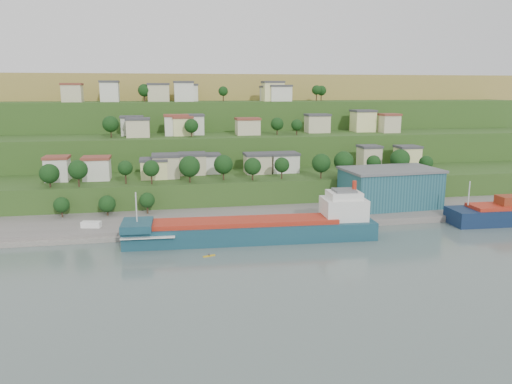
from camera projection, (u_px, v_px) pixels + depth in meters
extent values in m
plane|color=#4E5F5A|center=(281.00, 248.00, 130.04)|extent=(500.00, 500.00, 0.00)
cube|color=slate|center=(321.00, 217.00, 160.66)|extent=(220.00, 26.00, 4.00)
cube|color=slate|center=(74.00, 235.00, 141.06)|extent=(40.00, 18.00, 2.40)
cube|color=#284719|center=(245.00, 201.00, 183.90)|extent=(260.00, 32.00, 20.00)
cube|color=#284719|center=(234.00, 186.00, 212.76)|extent=(280.00, 32.00, 44.00)
cube|color=#284719|center=(225.00, 175.00, 241.62)|extent=(300.00, 32.00, 70.00)
cube|color=olive|center=(210.00, 155.00, 312.80)|extent=(360.00, 120.00, 96.00)
cube|color=silver|center=(57.00, 170.00, 168.88)|extent=(7.59, 7.61, 7.54)
cube|color=brown|center=(56.00, 157.00, 168.02)|extent=(8.19, 8.21, 0.90)
cube|color=silver|center=(97.00, 169.00, 170.92)|extent=(8.83, 8.26, 7.13)
cube|color=brown|center=(96.00, 158.00, 170.11)|extent=(9.43, 8.86, 0.90)
cube|color=#EBE698|center=(154.00, 170.00, 173.56)|extent=(8.95, 8.01, 6.19)
cube|color=#3F3F44|center=(154.00, 159.00, 172.84)|extent=(9.55, 8.61, 0.90)
cube|color=beige|center=(166.00, 167.00, 174.63)|extent=(9.14, 8.27, 7.52)
cube|color=#3F3F44|center=(166.00, 155.00, 173.78)|extent=(9.74, 8.87, 0.90)
cube|color=beige|center=(193.00, 165.00, 182.50)|extent=(9.36, 8.91, 6.92)
cube|color=#3F3F44|center=(192.00, 154.00, 181.71)|extent=(9.96, 9.51, 0.90)
cube|color=silver|center=(207.00, 165.00, 184.18)|extent=(9.10, 7.31, 6.47)
cube|color=#3F3F44|center=(207.00, 155.00, 183.44)|extent=(9.70, 7.91, 0.90)
cube|color=beige|center=(257.00, 164.00, 184.29)|extent=(9.18, 8.19, 6.62)
cube|color=#3F3F44|center=(257.00, 154.00, 183.53)|extent=(9.78, 8.79, 0.90)
cube|color=silver|center=(284.00, 163.00, 187.35)|extent=(9.88, 8.80, 6.45)
cube|color=#3F3F44|center=(284.00, 154.00, 186.60)|extent=(10.48, 9.40, 0.90)
cube|color=beige|center=(369.00, 159.00, 192.42)|extent=(7.44, 7.51, 8.50)
cube|color=#3F3F44|center=(370.00, 146.00, 191.48)|extent=(8.04, 8.11, 0.90)
cube|color=#EBE698|center=(407.00, 158.00, 197.64)|extent=(8.43, 7.81, 7.81)
cube|color=#3F3F44|center=(408.00, 147.00, 196.76)|extent=(9.03, 8.41, 0.90)
cube|color=silver|center=(132.00, 127.00, 203.39)|extent=(8.61, 7.26, 7.08)
cube|color=#3F3F44|center=(132.00, 117.00, 202.58)|extent=(9.21, 7.86, 0.90)
cube|color=beige|center=(138.00, 129.00, 196.10)|extent=(8.85, 7.32, 6.69)
cube|color=#3F3F44|center=(138.00, 119.00, 195.33)|extent=(9.45, 7.92, 0.90)
cube|color=silver|center=(176.00, 126.00, 203.64)|extent=(9.44, 8.00, 7.61)
cube|color=brown|center=(176.00, 115.00, 202.79)|extent=(10.04, 8.60, 0.90)
cube|color=#EBE698|center=(183.00, 127.00, 203.00)|extent=(7.88, 7.29, 6.98)
cube|color=brown|center=(183.00, 117.00, 202.20)|extent=(8.48, 7.89, 0.90)
cube|color=silver|center=(194.00, 125.00, 206.93)|extent=(8.18, 7.78, 7.58)
cube|color=#3F3F44|center=(193.00, 115.00, 206.07)|extent=(8.78, 8.38, 0.90)
cube|color=beige|center=(248.00, 127.00, 206.36)|extent=(9.44, 7.74, 6.14)
cube|color=brown|center=(248.00, 119.00, 205.65)|extent=(10.04, 8.34, 0.90)
cube|color=beige|center=(317.00, 124.00, 216.64)|extent=(9.78, 7.28, 7.20)
cube|color=#3F3F44|center=(317.00, 115.00, 215.82)|extent=(10.38, 7.88, 0.90)
cube|color=#EBE698|center=(363.00, 122.00, 221.76)|extent=(9.19, 8.73, 8.71)
cube|color=#3F3F44|center=(363.00, 111.00, 220.79)|extent=(9.79, 9.33, 0.90)
cube|color=beige|center=(389.00, 124.00, 217.09)|extent=(7.60, 7.20, 7.32)
cube|color=brown|center=(390.00, 115.00, 216.26)|extent=(8.20, 7.80, 0.90)
cube|color=beige|center=(72.00, 94.00, 219.22)|extent=(8.36, 7.84, 7.32)
cube|color=brown|center=(72.00, 84.00, 218.39)|extent=(8.96, 8.44, 0.90)
cube|color=silver|center=(110.00, 92.00, 223.62)|extent=(7.95, 7.09, 8.44)
cube|color=#3F3F44|center=(109.00, 82.00, 222.68)|extent=(8.55, 7.69, 0.90)
cube|color=beige|center=(159.00, 93.00, 228.91)|extent=(9.56, 8.30, 7.39)
cube|color=#3F3F44|center=(158.00, 84.00, 228.08)|extent=(10.16, 8.90, 0.90)
cube|color=beige|center=(159.00, 93.00, 230.90)|extent=(8.33, 8.65, 7.33)
cube|color=#3F3F44|center=(158.00, 84.00, 230.07)|extent=(8.93, 9.25, 0.90)
cube|color=silver|center=(184.00, 92.00, 228.80)|extent=(8.65, 7.32, 8.31)
cube|color=#3F3F44|center=(183.00, 82.00, 227.87)|extent=(9.25, 7.92, 0.90)
cube|color=silver|center=(189.00, 93.00, 235.93)|extent=(7.81, 8.76, 7.18)
cube|color=#3F3F44|center=(189.00, 85.00, 235.12)|extent=(8.41, 9.36, 0.90)
cube|color=silver|center=(269.00, 94.00, 238.74)|extent=(7.04, 8.60, 6.30)
cube|color=#3F3F44|center=(269.00, 87.00, 238.01)|extent=(7.64, 9.20, 0.90)
cube|color=#EBE698|center=(273.00, 92.00, 234.80)|extent=(9.31, 8.41, 8.42)
cube|color=#3F3F44|center=(273.00, 82.00, 233.86)|extent=(9.91, 9.01, 0.90)
cube|color=silver|center=(280.00, 94.00, 234.10)|extent=(9.84, 7.95, 6.67)
cube|color=#3F3F44|center=(280.00, 86.00, 233.34)|extent=(10.44, 8.55, 0.90)
cylinder|color=#382619|center=(50.00, 183.00, 157.95)|extent=(0.50, 0.50, 2.71)
sphere|color=black|center=(49.00, 174.00, 157.34)|extent=(6.17, 6.17, 6.17)
cylinder|color=#382619|center=(79.00, 181.00, 158.67)|extent=(0.50, 0.50, 3.87)
sphere|color=black|center=(78.00, 170.00, 157.94)|extent=(6.11, 6.11, 6.11)
cylinder|color=#382619|center=(126.00, 178.00, 163.52)|extent=(0.50, 0.50, 4.01)
sphere|color=black|center=(125.00, 168.00, 162.84)|extent=(4.82, 4.82, 4.82)
cylinder|color=#382619|center=(152.00, 179.00, 162.86)|extent=(0.50, 0.50, 3.82)
sphere|color=black|center=(151.00, 168.00, 162.18)|extent=(5.34, 5.34, 5.34)
cylinder|color=#382619|center=(190.00, 177.00, 166.06)|extent=(0.50, 0.50, 3.48)
sphere|color=black|center=(190.00, 166.00, 165.32)|extent=(7.06, 7.06, 7.06)
cylinder|color=#382619|center=(223.00, 175.00, 170.16)|extent=(0.50, 0.50, 3.66)
sphere|color=black|center=(223.00, 164.00, 169.42)|extent=(6.53, 6.53, 6.53)
cylinder|color=#382619|center=(253.00, 176.00, 170.10)|extent=(0.50, 0.50, 3.19)
sphere|color=black|center=(253.00, 166.00, 169.46)|extent=(5.87, 5.87, 5.87)
cylinder|color=#382619|center=(282.00, 174.00, 172.98)|extent=(0.50, 0.50, 3.40)
sphere|color=black|center=(282.00, 165.00, 172.35)|extent=(5.28, 5.28, 5.28)
cylinder|color=#382619|center=(321.00, 173.00, 173.32)|extent=(0.50, 0.50, 3.69)
sphere|color=black|center=(321.00, 163.00, 172.58)|extent=(6.53, 6.53, 6.53)
cylinder|color=#382619|center=(343.00, 172.00, 176.09)|extent=(0.50, 0.50, 3.87)
sphere|color=black|center=(344.00, 161.00, 175.32)|extent=(6.93, 6.93, 6.93)
cylinder|color=#382619|center=(373.00, 171.00, 179.18)|extent=(0.50, 0.50, 3.35)
sphere|color=black|center=(374.00, 162.00, 178.55)|extent=(5.21, 5.21, 5.21)
cylinder|color=#382619|center=(399.00, 170.00, 180.18)|extent=(0.50, 0.50, 4.01)
sphere|color=black|center=(400.00, 159.00, 179.39)|extent=(7.04, 7.04, 7.04)
cylinder|color=#382619|center=(425.00, 170.00, 182.42)|extent=(0.50, 0.50, 2.89)
sphere|color=black|center=(426.00, 163.00, 181.85)|extent=(5.03, 5.03, 5.03)
cylinder|color=#382619|center=(297.00, 131.00, 206.17)|extent=(0.50, 0.50, 2.82)
sphere|color=black|center=(297.00, 125.00, 205.63)|extent=(4.63, 4.63, 4.63)
cylinder|color=#382619|center=(316.00, 97.00, 240.76)|extent=(0.50, 0.50, 3.96)
sphere|color=black|center=(317.00, 90.00, 240.11)|extent=(4.53, 4.53, 4.53)
cylinder|color=#382619|center=(145.00, 98.00, 226.06)|extent=(0.50, 0.50, 3.53)
sphere|color=black|center=(144.00, 90.00, 225.39)|extent=(5.63, 5.63, 5.63)
cylinder|color=#382619|center=(111.00, 133.00, 194.89)|extent=(0.50, 0.50, 3.50)
sphere|color=black|center=(111.00, 124.00, 194.19)|extent=(6.31, 6.31, 6.31)
cylinder|color=#382619|center=(192.00, 133.00, 197.12)|extent=(0.50, 0.50, 2.86)
sphere|color=black|center=(191.00, 126.00, 196.53)|extent=(5.54, 5.54, 5.54)
cylinder|color=#382619|center=(321.00, 97.00, 244.01)|extent=(0.50, 0.50, 3.59)
sphere|color=black|center=(321.00, 91.00, 243.38)|extent=(4.82, 4.82, 4.82)
cylinder|color=#382619|center=(277.00, 131.00, 206.93)|extent=(0.50, 0.50, 3.01)
sphere|color=black|center=(277.00, 124.00, 206.33)|extent=(5.29, 5.29, 5.29)
cylinder|color=#382619|center=(223.00, 98.00, 233.07)|extent=(0.50, 0.50, 3.43)
sphere|color=black|center=(223.00, 91.00, 232.47)|extent=(4.49, 4.49, 4.49)
cube|color=#133747|center=(251.00, 235.00, 135.92)|extent=(68.60, 14.08, 6.82)
cube|color=#A92716|center=(244.00, 221.00, 134.75)|extent=(51.00, 11.26, 1.17)
cube|color=#133747|center=(137.00, 225.00, 129.47)|extent=(8.31, 11.08, 1.95)
cube|color=silver|center=(344.00, 208.00, 139.49)|extent=(12.15, 10.30, 5.84)
cube|color=silver|center=(344.00, 195.00, 138.70)|extent=(9.14, 8.21, 1.95)
cube|color=#595B5E|center=(344.00, 190.00, 138.45)|extent=(6.12, 6.12, 0.58)
cylinder|color=#A92716|center=(354.00, 186.00, 138.75)|extent=(1.22, 1.22, 2.92)
cylinder|color=silver|center=(136.00, 207.00, 128.49)|extent=(0.37, 0.37, 7.79)
cube|color=silver|center=(149.00, 233.00, 130.44)|extent=(14.16, 11.66, 0.24)
cylinder|color=silver|center=(469.00, 193.00, 149.12)|extent=(0.35, 0.35, 7.36)
cube|color=#1B4653|center=(390.00, 188.00, 166.49)|extent=(31.08, 19.86, 12.00)
cube|color=#595B5E|center=(391.00, 170.00, 165.20)|extent=(32.14, 20.92, 0.80)
cube|color=white|center=(91.00, 226.00, 141.63)|extent=(5.74, 3.38, 2.51)
cube|color=silver|center=(131.00, 228.00, 142.28)|extent=(4.37, 2.30, 0.83)
cube|color=orange|center=(256.00, 245.00, 131.97)|extent=(3.03, 0.56, 0.23)
sphere|color=#3F3F44|center=(256.00, 243.00, 131.90)|extent=(0.53, 0.53, 0.53)
cube|color=gold|center=(209.00, 256.00, 123.22)|extent=(3.13, 1.42, 0.23)
sphere|color=#3F3F44|center=(209.00, 254.00, 123.14)|extent=(0.54, 0.54, 0.54)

